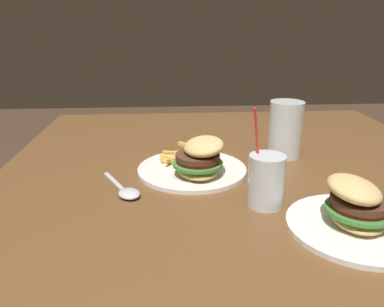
# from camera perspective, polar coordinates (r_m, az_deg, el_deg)

# --- Properties ---
(dining_table) EXTENTS (1.38, 1.20, 0.71)m
(dining_table) POSITION_cam_1_polar(r_m,az_deg,el_deg) (0.91, 7.97, -9.13)
(dining_table) COLOR brown
(dining_table) RESTS_ON ground_plane
(meal_plate_near) EXTENTS (0.27, 0.27, 0.11)m
(meal_plate_near) POSITION_cam_1_polar(r_m,az_deg,el_deg) (0.89, 0.61, -1.41)
(meal_plate_near) COLOR white
(meal_plate_near) RESTS_ON dining_table
(beer_glass) EXTENTS (0.09, 0.09, 0.15)m
(beer_glass) POSITION_cam_1_polar(r_m,az_deg,el_deg) (1.04, 14.02, 3.41)
(beer_glass) COLOR silver
(beer_glass) RESTS_ON dining_table
(juice_glass) EXTENTS (0.07, 0.07, 0.20)m
(juice_glass) POSITION_cam_1_polar(r_m,az_deg,el_deg) (0.76, 11.21, -4.32)
(juice_glass) COLOR silver
(juice_glass) RESTS_ON dining_table
(spoon) EXTENTS (0.17, 0.11, 0.02)m
(spoon) POSITION_cam_1_polar(r_m,az_deg,el_deg) (0.81, -9.75, -5.87)
(spoon) COLOR silver
(spoon) RESTS_ON dining_table
(meal_plate_far) EXTENTS (0.25, 0.25, 0.10)m
(meal_plate_far) POSITION_cam_1_polar(r_m,az_deg,el_deg) (0.73, 23.77, -8.26)
(meal_plate_far) COLOR white
(meal_plate_far) RESTS_ON dining_table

